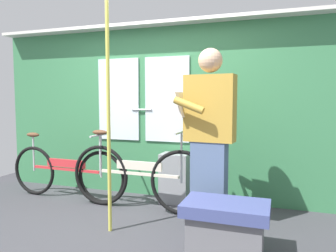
{
  "coord_description": "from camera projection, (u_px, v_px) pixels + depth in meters",
  "views": [
    {
      "loc": [
        1.54,
        -2.77,
        1.3
      ],
      "look_at": [
        0.29,
        0.84,
        0.98
      ],
      "focal_mm": 34.7,
      "sensor_mm": 36.0,
      "label": 1
    }
  ],
  "objects": [
    {
      "name": "bench_seat_corner",
      "position": [
        226.0,
        227.0,
        2.69
      ],
      "size": [
        0.7,
        0.44,
        0.45
      ],
      "color": "#3D477F",
      "rests_on": "ground_plane"
    },
    {
      "name": "passenger_reading_newspaper",
      "position": [
        209.0,
        134.0,
        3.22
      ],
      "size": [
        0.6,
        0.54,
        1.79
      ],
      "rotation": [
        0.0,
        0.0,
        3.06
      ],
      "color": "slate",
      "rests_on": "ground_plane"
    },
    {
      "name": "ground_plane",
      "position": [
        113.0,
        232.0,
        3.23
      ],
      "size": [
        5.7,
        4.1,
        0.04
      ],
      "primitive_type": "cube",
      "color": "#38383D"
    },
    {
      "name": "handrail_pole",
      "position": [
        108.0,
        118.0,
        3.11
      ],
      "size": [
        0.04,
        0.04,
        2.22
      ],
      "primitive_type": "cylinder",
      "color": "#C6C14C",
      "rests_on": "ground_plane"
    },
    {
      "name": "bicycle_near_door",
      "position": [
        66.0,
        172.0,
        4.2
      ],
      "size": [
        1.72,
        0.44,
        0.87
      ],
      "rotation": [
        0.0,
        0.0,
        -0.03
      ],
      "color": "black",
      "rests_on": "ground_plane"
    },
    {
      "name": "train_door_wall",
      "position": [
        157.0,
        108.0,
        4.3
      ],
      "size": [
        4.7,
        0.28,
        2.26
      ],
      "color": "#387A4C",
      "rests_on": "ground_plane"
    },
    {
      "name": "bicycle_leaning_behind",
      "position": [
        138.0,
        177.0,
        3.78
      ],
      "size": [
        1.77,
        0.44,
        0.95
      ],
      "rotation": [
        0.0,
        0.0,
        -0.02
      ],
      "color": "black",
      "rests_on": "ground_plane"
    },
    {
      "name": "trash_bin_by_wall",
      "position": [
        175.0,
        178.0,
        4.07
      ],
      "size": [
        0.35,
        0.28,
        0.62
      ],
      "primitive_type": "cube",
      "color": "gray",
      "rests_on": "ground_plane"
    }
  ]
}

